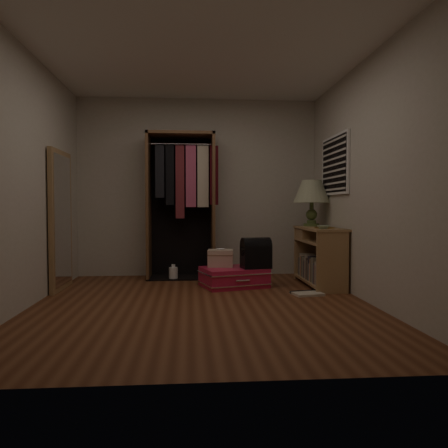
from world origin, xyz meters
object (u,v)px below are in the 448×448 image
(black_bag, at_px, (256,252))
(white_jug, at_px, (173,273))
(floor_mirror, at_px, (61,220))
(pink_suitcase, at_px, (234,277))
(open_wardrobe, at_px, (184,192))
(table_lamp, at_px, (312,193))
(console_bookshelf, at_px, (318,255))
(train_case, at_px, (221,258))

(black_bag, relative_size, white_jug, 1.82)
(floor_mirror, height_order, pink_suitcase, floor_mirror)
(open_wardrobe, height_order, floor_mirror, open_wardrobe)
(floor_mirror, bearing_deg, table_lamp, 6.80)
(console_bookshelf, height_order, train_case, console_bookshelf)
(white_jug, bearing_deg, table_lamp, -5.96)
(train_case, xyz_separation_m, table_lamp, (1.27, 0.29, 0.85))
(pink_suitcase, bearing_deg, train_case, 136.25)
(pink_suitcase, bearing_deg, floor_mirror, 164.12)
(floor_mirror, bearing_deg, train_case, 2.76)
(open_wardrobe, distance_m, floor_mirror, 1.72)
(floor_mirror, height_order, train_case, floor_mirror)
(open_wardrobe, bearing_deg, pink_suitcase, -49.78)
(console_bookshelf, height_order, floor_mirror, floor_mirror)
(open_wardrobe, relative_size, white_jug, 9.54)
(open_wardrobe, height_order, table_lamp, open_wardrobe)
(open_wardrobe, xyz_separation_m, floor_mirror, (-1.49, -0.77, -0.37))
(open_wardrobe, xyz_separation_m, train_case, (0.48, -0.68, -0.87))
(console_bookshelf, height_order, table_lamp, table_lamp)
(floor_mirror, height_order, table_lamp, floor_mirror)
(console_bookshelf, relative_size, white_jug, 5.21)
(floor_mirror, bearing_deg, black_bag, -1.63)
(train_case, bearing_deg, console_bookshelf, 4.33)
(pink_suitcase, distance_m, train_case, 0.30)
(floor_mirror, xyz_separation_m, table_lamp, (3.24, 0.39, 0.36))
(console_bookshelf, xyz_separation_m, floor_mirror, (-3.24, -0.04, 0.46))
(open_wardrobe, distance_m, white_jug, 1.16)
(black_bag, height_order, table_lamp, table_lamp)
(console_bookshelf, xyz_separation_m, pink_suitcase, (-1.10, -0.03, -0.27))
(pink_suitcase, bearing_deg, open_wardrobe, 114.09)
(pink_suitcase, xyz_separation_m, black_bag, (0.27, -0.08, 0.32))
(train_case, bearing_deg, white_jug, 148.55)
(train_case, bearing_deg, floor_mirror, -170.51)
(table_lamp, relative_size, white_jug, 2.93)
(console_bookshelf, relative_size, black_bag, 2.87)
(open_wardrobe, height_order, train_case, open_wardrobe)
(open_wardrobe, bearing_deg, table_lamp, -12.34)
(floor_mirror, xyz_separation_m, train_case, (1.97, 0.10, -0.49))
(pink_suitcase, xyz_separation_m, train_case, (-0.16, 0.09, 0.23))
(console_bookshelf, xyz_separation_m, white_jug, (-1.89, 0.54, -0.30))
(console_bookshelf, distance_m, pink_suitcase, 1.14)
(floor_mirror, relative_size, table_lamp, 2.70)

